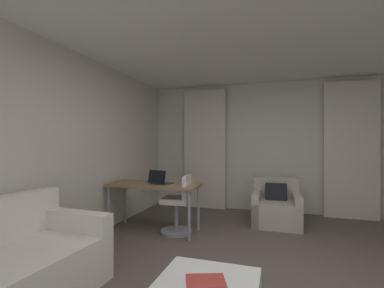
# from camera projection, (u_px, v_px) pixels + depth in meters

# --- Properties ---
(wall_window) EXTENTS (5.12, 0.06, 2.60)m
(wall_window) POSITION_uv_depth(u_px,v_px,m) (272.00, 147.00, 5.36)
(wall_window) COLOR beige
(wall_window) RESTS_ON ground
(wall_left) EXTENTS (0.06, 6.12, 2.60)m
(wall_left) POSITION_uv_depth(u_px,v_px,m) (52.00, 149.00, 3.24)
(wall_left) COLOR beige
(wall_left) RESTS_ON ground
(ceiling) EXTENTS (5.12, 6.12, 0.06)m
(ceiling) POSITION_uv_depth(u_px,v_px,m) (267.00, 8.00, 2.47)
(ceiling) COLOR white
(ceiling) RESTS_ON wall_left
(curtain_left_panel) EXTENTS (0.90, 0.06, 2.50)m
(curtain_left_panel) POSITION_uv_depth(u_px,v_px,m) (205.00, 149.00, 5.65)
(curtain_left_panel) COLOR beige
(curtain_left_panel) RESTS_ON ground
(curtain_right_panel) EXTENTS (0.90, 0.06, 2.50)m
(curtain_right_panel) POSITION_uv_depth(u_px,v_px,m) (351.00, 150.00, 4.82)
(curtain_right_panel) COLOR beige
(curtain_right_panel) RESTS_ON ground
(armchair) EXTENTS (0.79, 0.83, 0.76)m
(armchair) POSITION_uv_depth(u_px,v_px,m) (276.00, 208.00, 4.52)
(armchair) COLOR #B2A899
(armchair) RESTS_ON ground
(desk) EXTENTS (1.42, 0.57, 0.74)m
(desk) POSITION_uv_depth(u_px,v_px,m) (154.00, 188.00, 4.15)
(desk) COLOR olive
(desk) RESTS_ON ground
(desk_chair) EXTENTS (0.48, 0.48, 0.88)m
(desk_chair) POSITION_uv_depth(u_px,v_px,m) (179.00, 207.00, 4.05)
(desk_chair) COLOR gray
(desk_chair) RESTS_ON ground
(laptop) EXTENTS (0.37, 0.32, 0.22)m
(laptop) POSITION_uv_depth(u_px,v_px,m) (160.00, 181.00, 4.13)
(laptop) COLOR #2D2D33
(laptop) RESTS_ON desk
(magazine_open) EXTENTS (0.33, 0.28, 0.01)m
(magazine_open) POSITION_uv_depth(u_px,v_px,m) (206.00, 281.00, 1.90)
(magazine_open) COLOR #B73833
(magazine_open) RESTS_ON coffee_table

